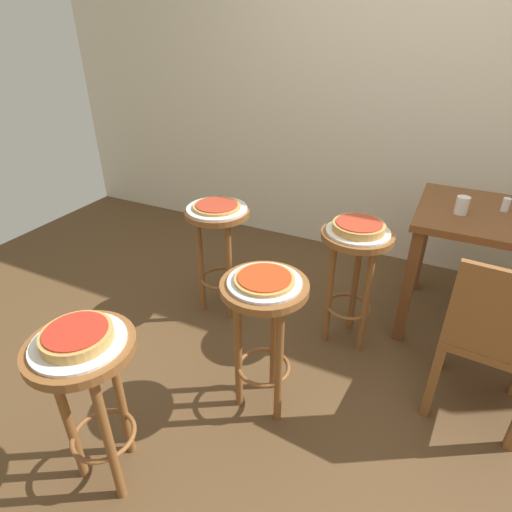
% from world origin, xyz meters
% --- Properties ---
extents(ground_plane, '(6.00, 6.00, 0.00)m').
position_xyz_m(ground_plane, '(0.00, 0.00, 0.00)').
color(ground_plane, brown).
extents(back_wall, '(6.00, 0.10, 3.00)m').
position_xyz_m(back_wall, '(0.00, 1.65, 1.50)').
color(back_wall, beige).
rests_on(back_wall, ground_plane).
extents(stool_foreground, '(0.38, 0.38, 0.70)m').
position_xyz_m(stool_foreground, '(-0.70, -0.79, 0.52)').
color(stool_foreground, brown).
rests_on(stool_foreground, ground_plane).
extents(serving_plate_foreground, '(0.32, 0.32, 0.01)m').
position_xyz_m(serving_plate_foreground, '(-0.70, -0.79, 0.71)').
color(serving_plate_foreground, white).
rests_on(serving_plate_foreground, stool_foreground).
extents(pizza_foreground, '(0.24, 0.24, 0.05)m').
position_xyz_m(pizza_foreground, '(-0.70, -0.79, 0.74)').
color(pizza_foreground, tan).
rests_on(pizza_foreground, serving_plate_foreground).
extents(stool_middle, '(0.38, 0.38, 0.70)m').
position_xyz_m(stool_middle, '(-0.30, -0.18, 0.52)').
color(stool_middle, brown).
rests_on(stool_middle, ground_plane).
extents(serving_plate_middle, '(0.31, 0.31, 0.01)m').
position_xyz_m(serving_plate_middle, '(-0.30, -0.18, 0.71)').
color(serving_plate_middle, silver).
rests_on(serving_plate_middle, stool_middle).
extents(pizza_middle, '(0.25, 0.25, 0.02)m').
position_xyz_m(pizza_middle, '(-0.30, -0.18, 0.72)').
color(pizza_middle, tan).
rests_on(pizza_middle, serving_plate_middle).
extents(stool_leftside, '(0.38, 0.38, 0.70)m').
position_xyz_m(stool_leftside, '(-0.88, 0.41, 0.52)').
color(stool_leftside, brown).
rests_on(stool_leftside, ground_plane).
extents(serving_plate_leftside, '(0.35, 0.35, 0.01)m').
position_xyz_m(serving_plate_leftside, '(-0.88, 0.41, 0.71)').
color(serving_plate_leftside, silver).
rests_on(serving_plate_leftside, stool_leftside).
extents(pizza_leftside, '(0.28, 0.28, 0.02)m').
position_xyz_m(pizza_leftside, '(-0.88, 0.41, 0.72)').
color(pizza_leftside, tan).
rests_on(pizza_leftside, serving_plate_leftside).
extents(stool_rear, '(0.38, 0.38, 0.70)m').
position_xyz_m(stool_rear, '(-0.07, 0.47, 0.52)').
color(stool_rear, brown).
rests_on(stool_rear, ground_plane).
extents(serving_plate_rear, '(0.33, 0.33, 0.01)m').
position_xyz_m(serving_plate_rear, '(-0.07, 0.47, 0.71)').
color(serving_plate_rear, white).
rests_on(serving_plate_rear, stool_rear).
extents(pizza_rear, '(0.27, 0.27, 0.05)m').
position_xyz_m(pizza_rear, '(-0.07, 0.47, 0.74)').
color(pizza_rear, tan).
rests_on(pizza_rear, serving_plate_rear).
extents(dining_table, '(0.88, 0.70, 0.75)m').
position_xyz_m(dining_table, '(0.60, 0.92, 0.62)').
color(dining_table, brown).
rests_on(dining_table, ground_plane).
extents(cup_near_edge, '(0.07, 0.07, 0.10)m').
position_xyz_m(cup_near_edge, '(0.38, 0.83, 0.80)').
color(cup_near_edge, silver).
rests_on(cup_near_edge, dining_table).
extents(condiment_shaker, '(0.04, 0.04, 0.07)m').
position_xyz_m(condiment_shaker, '(0.60, 0.98, 0.79)').
color(condiment_shaker, white).
rests_on(condiment_shaker, dining_table).
extents(wooden_chair, '(0.43, 0.43, 0.85)m').
position_xyz_m(wooden_chair, '(0.62, 0.20, 0.47)').
color(wooden_chair, brown).
rests_on(wooden_chair, ground_plane).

